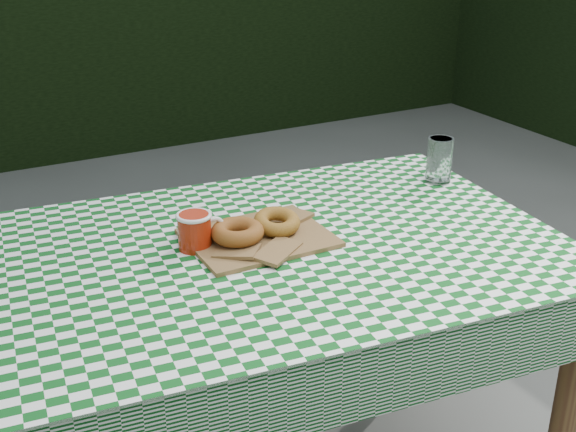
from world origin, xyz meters
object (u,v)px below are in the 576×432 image
Objects in this scene: table at (274,391)px; paper_bag at (258,236)px; drinking_glass at (439,160)px; coffee_mug at (195,231)px.

paper_bag reaches higher than table.
drinking_glass is (0.56, 0.14, 0.44)m from table.
table is 0.45m from coffee_mug.
table is 0.73m from drinking_glass.
coffee_mug reaches higher than table.
paper_bag is 0.59m from drinking_glass.
table is 4.08× the size of paper_bag.
table is at bearing -73.71° from paper_bag.
coffee_mug is at bearing 169.50° from paper_bag.
drinking_glass is at bearing 6.03° from coffee_mug.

